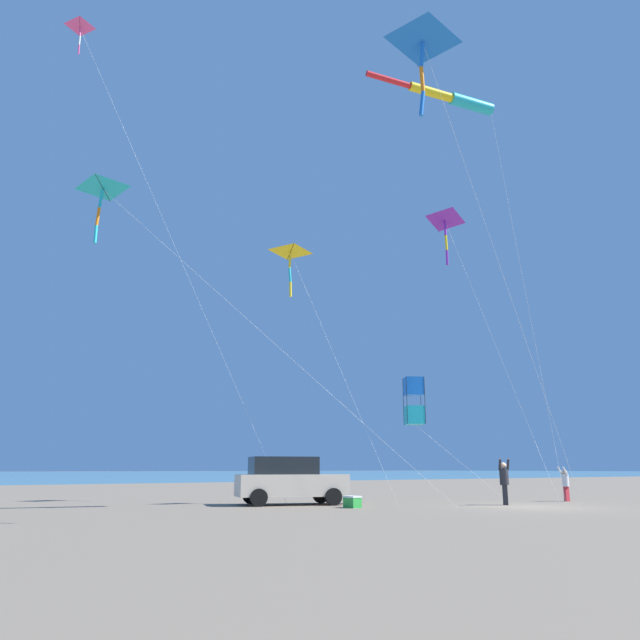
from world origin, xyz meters
name	(u,v)px	position (x,y,z in m)	size (l,w,h in m)	color
ground_plane	(528,507)	(0.00, 0.00, 0.00)	(600.00, 600.00, 0.00)	#756654
parked_car	(289,480)	(-6.25, -6.64, 0.95)	(3.25, 4.68, 1.85)	beige
cooler_box	(352,502)	(-3.30, -5.79, 0.21)	(0.62, 0.42, 0.42)	green
person_adult_flyer	(504,479)	(-1.15, 0.19, 0.98)	(0.64, 0.63, 1.79)	#232328
person_child_green_jacket	(565,482)	(-1.42, 4.69, 0.80)	(0.35, 0.45, 1.48)	#B72833
kite_delta_red_high_left	(104,189)	(-7.03, -14.56, 11.59)	(7.04, 12.70, 11.96)	#1EB7C6
kite_delta_long_streamer_right	(82,32)	(-9.44, -15.35, 19.53)	(2.84, 9.75, 19.99)	#EF4C93
kite_delta_magenta_far_left	(445,221)	(-2.47, -1.07, 12.02)	(3.29, 3.75, 12.46)	purple
kite_delta_rainbow_low_near	(422,44)	(3.76, -8.53, 13.90)	(3.57, 11.44, 14.41)	blue
kite_windsock_blue_topmost	(450,98)	(-0.23, -2.85, 16.27)	(1.86, 8.47, 16.61)	#1EB7C6
kite_box_striped_overhead	(414,401)	(-3.71, -2.10, 4.15)	(1.52, 4.97, 5.13)	blue
kite_delta_teal_far_right	(290,252)	(-8.38, -5.31, 11.39)	(5.70, 2.86, 11.71)	yellow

